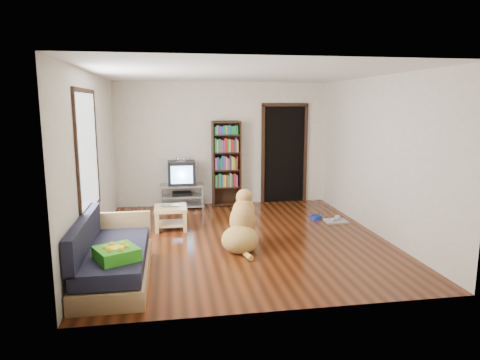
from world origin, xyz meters
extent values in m
plane|color=#5D260F|center=(0.00, 0.00, 0.00)|extent=(5.00, 5.00, 0.00)
plane|color=white|center=(0.00, 0.00, 2.60)|extent=(5.00, 5.00, 0.00)
plane|color=silver|center=(0.00, 2.50, 1.30)|extent=(4.50, 0.00, 4.50)
plane|color=silver|center=(0.00, -2.50, 1.30)|extent=(4.50, 0.00, 4.50)
plane|color=silver|center=(-2.25, 0.00, 1.30)|extent=(0.00, 5.00, 5.00)
plane|color=silver|center=(2.25, 0.00, 1.30)|extent=(0.00, 5.00, 5.00)
cube|color=green|center=(-1.75, -1.82, 0.49)|extent=(0.57, 0.57, 0.14)
imported|color=silver|center=(-1.14, 0.69, 0.41)|extent=(0.34, 0.24, 0.03)
cylinder|color=navy|center=(1.56, 0.92, 0.04)|extent=(0.22, 0.22, 0.08)
cube|color=#A1A1A1|center=(1.86, 0.67, 0.01)|extent=(0.41, 0.34, 0.03)
cube|color=white|center=(-2.23, -0.50, 1.50)|extent=(0.02, 1.30, 1.60)
cube|color=black|center=(-2.23, -0.50, 2.32)|extent=(0.03, 1.42, 0.06)
cube|color=black|center=(-2.23, -0.50, 0.68)|extent=(0.03, 1.42, 0.06)
cube|color=black|center=(-2.23, -1.20, 1.50)|extent=(0.03, 0.06, 1.70)
cube|color=black|center=(-2.23, 0.20, 1.50)|extent=(0.03, 0.06, 1.70)
cube|color=black|center=(1.35, 2.48, 1.05)|extent=(0.90, 0.02, 2.10)
cube|color=black|center=(0.87, 2.47, 1.05)|extent=(0.07, 0.05, 2.14)
cube|color=black|center=(1.83, 2.47, 1.05)|extent=(0.07, 0.05, 2.14)
cube|color=black|center=(1.35, 2.47, 2.13)|extent=(1.03, 0.05, 0.07)
cube|color=#99999E|center=(-0.90, 2.25, 0.48)|extent=(0.90, 0.45, 0.04)
cube|color=#99999E|center=(-0.90, 2.25, 0.25)|extent=(0.86, 0.42, 0.03)
cube|color=#99999E|center=(-0.90, 2.25, 0.06)|extent=(0.90, 0.45, 0.04)
cylinder|color=#99999E|center=(-1.32, 2.05, 0.25)|extent=(0.04, 0.04, 0.50)
cylinder|color=#99999E|center=(-0.48, 2.05, 0.25)|extent=(0.04, 0.04, 0.50)
cylinder|color=#99999E|center=(-1.32, 2.45, 0.25)|extent=(0.04, 0.04, 0.50)
cylinder|color=#99999E|center=(-0.48, 2.45, 0.25)|extent=(0.04, 0.04, 0.50)
cube|color=black|center=(-0.90, 2.25, 0.30)|extent=(0.40, 0.30, 0.07)
cube|color=black|center=(-0.90, 2.25, 0.74)|extent=(0.55, 0.48, 0.48)
cube|color=black|center=(-0.90, 2.45, 0.74)|extent=(0.40, 0.14, 0.36)
cube|color=#8CBFF2|center=(-0.90, 2.00, 0.74)|extent=(0.44, 0.02, 0.36)
cube|color=silver|center=(-0.90, 2.20, 0.99)|extent=(0.20, 0.07, 0.02)
sphere|color=silver|center=(-0.96, 2.20, 1.04)|extent=(0.09, 0.09, 0.09)
sphere|color=silver|center=(-0.84, 2.20, 1.04)|extent=(0.09, 0.09, 0.09)
cube|color=black|center=(-0.23, 2.34, 0.90)|extent=(0.03, 0.30, 1.80)
cube|color=black|center=(0.34, 2.34, 0.90)|extent=(0.03, 0.30, 1.80)
cube|color=black|center=(0.05, 2.48, 0.90)|extent=(0.60, 0.02, 1.80)
cube|color=black|center=(0.05, 2.34, 0.03)|extent=(0.56, 0.28, 0.02)
cube|color=black|center=(0.05, 2.34, 0.40)|extent=(0.56, 0.28, 0.03)
cube|color=black|center=(0.05, 2.34, 0.77)|extent=(0.56, 0.28, 0.02)
cube|color=black|center=(0.05, 2.34, 1.14)|extent=(0.56, 0.28, 0.02)
cube|color=black|center=(0.05, 2.34, 1.51)|extent=(0.56, 0.28, 0.02)
cube|color=black|center=(0.05, 2.34, 1.77)|extent=(0.56, 0.28, 0.02)
cube|color=tan|center=(-1.83, -1.40, 0.11)|extent=(0.80, 1.80, 0.22)
cube|color=#1E1E2D|center=(-1.83, -1.40, 0.33)|extent=(0.74, 1.74, 0.18)
cube|color=#1E1E2D|center=(-2.17, -1.40, 0.60)|extent=(0.12, 1.74, 0.40)
cube|color=tan|center=(-1.83, -0.54, 0.50)|extent=(0.80, 0.06, 0.30)
cube|color=tan|center=(-1.14, 0.72, 0.37)|extent=(0.55, 0.55, 0.06)
cube|color=tan|center=(-1.14, 0.72, 0.10)|extent=(0.45, 0.45, 0.03)
cube|color=tan|center=(-1.38, 0.48, 0.17)|extent=(0.06, 0.06, 0.34)
cube|color=tan|center=(-0.91, 0.48, 0.17)|extent=(0.06, 0.06, 0.34)
cube|color=#D4B76C|center=(-1.38, 0.95, 0.17)|extent=(0.06, 0.06, 0.34)
cube|color=tan|center=(-0.91, 0.95, 0.17)|extent=(0.06, 0.06, 0.34)
ellipsoid|color=#D6AF52|center=(-0.14, -0.58, 0.17)|extent=(0.72, 0.75, 0.41)
ellipsoid|color=tan|center=(-0.06, -0.37, 0.39)|extent=(0.52, 0.54, 0.54)
ellipsoid|color=#C08449|center=(-0.03, -0.26, 0.53)|extent=(0.44, 0.41, 0.39)
ellipsoid|color=tan|center=(-0.01, -0.20, 0.73)|extent=(0.33, 0.35, 0.24)
ellipsoid|color=#B69346|center=(0.04, -0.08, 0.71)|extent=(0.17, 0.23, 0.10)
sphere|color=black|center=(0.07, 0.02, 0.71)|extent=(0.05, 0.05, 0.05)
ellipsoid|color=#BB7A48|center=(-0.11, -0.21, 0.72)|extent=(0.08, 0.10, 0.16)
ellipsoid|color=#B69346|center=(0.07, -0.27, 0.72)|extent=(0.08, 0.10, 0.16)
cylinder|color=#B79446|center=(-0.07, -0.13, 0.22)|extent=(0.13, 0.15, 0.45)
cylinder|color=#BE7B49|center=(0.09, -0.19, 0.22)|extent=(0.13, 0.15, 0.45)
sphere|color=#CF854F|center=(-0.05, -0.08, 0.02)|extent=(0.11, 0.11, 0.11)
sphere|color=tan|center=(0.11, -0.14, 0.02)|extent=(0.11, 0.11, 0.11)
cylinder|color=tan|center=(-0.09, -0.85, 0.03)|extent=(0.15, 0.39, 0.09)
camera|label=1|loc=(-1.13, -6.56, 2.15)|focal=32.00mm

